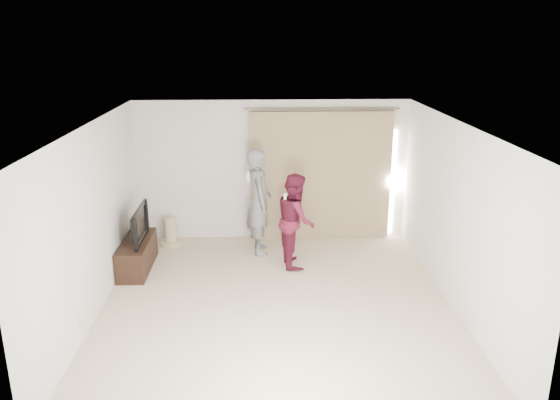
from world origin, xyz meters
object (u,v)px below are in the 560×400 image
Objects in this scene: tv_console at (137,255)px; person_woman at (296,220)px; person_man at (259,202)px; tv at (135,224)px.

tv_console is 2.68m from person_woman.
tv_console is 2.23m from person_man.
tv is at bearing 0.00° from tv_console.
person_man is at bearing 17.91° from tv_console.
person_man is (2.02, 0.65, 0.16)m from tv.
person_woman is (2.62, 0.09, 0.54)m from tv_console.
tv is (0.00, 0.00, 0.53)m from tv_console.
tv reaches higher than tv_console.
person_woman is (2.62, 0.09, 0.01)m from tv.
tv is 2.62m from person_woman.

